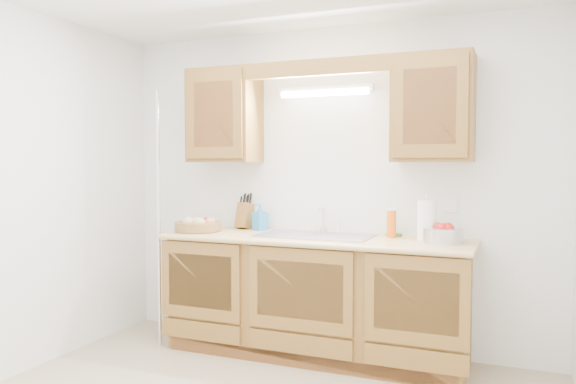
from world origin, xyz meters
The scene contains 17 objects.
room centered at (0.00, 0.00, 1.25)m, with size 3.52×3.50×2.50m.
base_cabinets centered at (0.00, 1.20, 0.44)m, with size 2.20×0.60×0.86m, color brown.
countertop centered at (0.00, 1.19, 0.88)m, with size 2.30×0.63×0.04m, color tan.
upper_cabinet_left centered at (-0.83, 1.33, 1.83)m, with size 0.55×0.33×0.75m, color brown.
upper_cabinet_right centered at (0.83, 1.33, 1.83)m, with size 0.55×0.33×0.75m, color brown.
valance centered at (0.00, 1.19, 2.14)m, with size 2.20×0.05×0.12m, color brown.
fluorescent_fixture centered at (0.00, 1.42, 2.00)m, with size 0.76×0.08×0.08m.
sink centered at (0.00, 1.21, 0.83)m, with size 0.84×0.46×0.36m.
wire_shelf_pole centered at (-1.20, 0.94, 1.00)m, with size 0.03×0.03×2.00m, color silver.
outlet_plate centered at (0.95, 1.49, 1.15)m, with size 0.08×0.01×0.12m, color white.
fruit_basket centered at (-0.96, 1.13, 0.95)m, with size 0.44×0.44×0.11m.
knife_block centered at (-0.70, 1.44, 1.01)m, with size 0.13×0.18×0.31m.
orange_canister centered at (0.54, 1.35, 1.01)m, with size 0.09×0.09×0.21m.
soap_bottle centered at (-0.54, 1.39, 1.01)m, with size 0.10×0.10×0.21m, color #287DC9.
sponge centered at (0.54, 1.44, 0.91)m, with size 0.11×0.07×0.02m.
paper_towel centered at (0.81, 1.26, 1.04)m, with size 0.17×0.17×0.33m.
apple_bowl centered at (0.92, 1.22, 0.96)m, with size 0.31×0.31×0.14m.
Camera 1 is at (1.40, -2.71, 1.45)m, focal length 35.00 mm.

